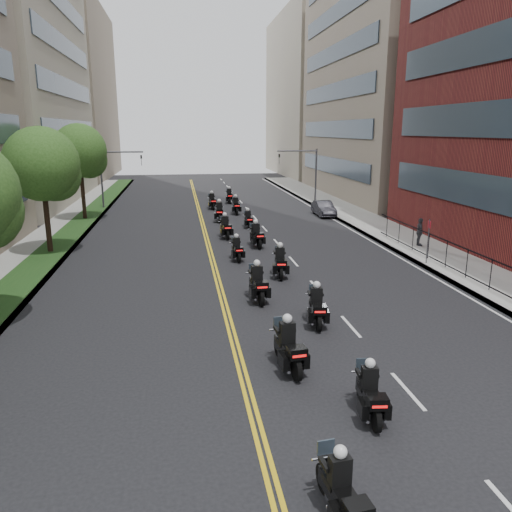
{
  "coord_description": "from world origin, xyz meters",
  "views": [
    {
      "loc": [
        -3.2,
        -7.38,
        7.44
      ],
      "look_at": [
        0.21,
        14.86,
        1.73
      ],
      "focal_mm": 35.0,
      "sensor_mm": 36.0,
      "label": 1
    }
  ],
  "objects_px": {
    "motorcycle_0": "(342,493)",
    "motorcycle_7": "(256,236)",
    "motorcycle_2": "(288,348)",
    "motorcycle_10": "(219,213)",
    "motorcycle_3": "(317,308)",
    "motorcycle_9": "(248,220)",
    "parked_sedan": "(324,208)",
    "motorcycle_6": "(237,250)",
    "motorcycle_1": "(370,394)",
    "motorcycle_13": "(229,196)",
    "motorcycle_4": "(258,285)",
    "motorcycle_8": "(225,228)",
    "motorcycle_12": "(212,202)",
    "motorcycle_11": "(236,206)",
    "motorcycle_5": "(280,263)",
    "pedestrian_c": "(420,232)"
  },
  "relations": [
    {
      "from": "motorcycle_9",
      "to": "motorcycle_8",
      "type": "bearing_deg",
      "value": -122.18
    },
    {
      "from": "motorcycle_3",
      "to": "motorcycle_10",
      "type": "distance_m",
      "value": 23.35
    },
    {
      "from": "motorcycle_3",
      "to": "motorcycle_13",
      "type": "distance_m",
      "value": 33.83
    },
    {
      "from": "motorcycle_7",
      "to": "motorcycle_8",
      "type": "height_order",
      "value": "motorcycle_8"
    },
    {
      "from": "motorcycle_4",
      "to": "motorcycle_7",
      "type": "height_order",
      "value": "motorcycle_4"
    },
    {
      "from": "motorcycle_5",
      "to": "motorcycle_12",
      "type": "xyz_separation_m",
      "value": [
        -1.97,
        23.39,
        -0.02
      ]
    },
    {
      "from": "motorcycle_4",
      "to": "motorcycle_8",
      "type": "relative_size",
      "value": 1.02
    },
    {
      "from": "motorcycle_13",
      "to": "parked_sedan",
      "type": "height_order",
      "value": "motorcycle_13"
    },
    {
      "from": "motorcycle_9",
      "to": "motorcycle_11",
      "type": "bearing_deg",
      "value": 90.15
    },
    {
      "from": "motorcycle_3",
      "to": "motorcycle_6",
      "type": "relative_size",
      "value": 1.1
    },
    {
      "from": "motorcycle_0",
      "to": "motorcycle_11",
      "type": "height_order",
      "value": "motorcycle_11"
    },
    {
      "from": "motorcycle_1",
      "to": "pedestrian_c",
      "type": "height_order",
      "value": "pedestrian_c"
    },
    {
      "from": "motorcycle_4",
      "to": "motorcycle_2",
      "type": "bearing_deg",
      "value": -93.4
    },
    {
      "from": "motorcycle_4",
      "to": "motorcycle_9",
      "type": "distance_m",
      "value": 17.16
    },
    {
      "from": "motorcycle_1",
      "to": "motorcycle_13",
      "type": "xyz_separation_m",
      "value": [
        0.32,
        40.37,
        0.05
      ]
    },
    {
      "from": "motorcycle_2",
      "to": "motorcycle_7",
      "type": "relative_size",
      "value": 1.02
    },
    {
      "from": "pedestrian_c",
      "to": "motorcycle_3",
      "type": "bearing_deg",
      "value": 151.06
    },
    {
      "from": "motorcycle_1",
      "to": "motorcycle_2",
      "type": "xyz_separation_m",
      "value": [
        -1.56,
        2.97,
        0.08
      ]
    },
    {
      "from": "motorcycle_6",
      "to": "motorcycle_7",
      "type": "relative_size",
      "value": 0.87
    },
    {
      "from": "motorcycle_13",
      "to": "parked_sedan",
      "type": "distance_m",
      "value": 11.83
    },
    {
      "from": "motorcycle_3",
      "to": "motorcycle_4",
      "type": "distance_m",
      "value": 3.66
    },
    {
      "from": "motorcycle_8",
      "to": "motorcycle_10",
      "type": "bearing_deg",
      "value": 83.56
    },
    {
      "from": "motorcycle_0",
      "to": "motorcycle_1",
      "type": "relative_size",
      "value": 0.99
    },
    {
      "from": "motorcycle_6",
      "to": "motorcycle_12",
      "type": "relative_size",
      "value": 0.89
    },
    {
      "from": "motorcycle_2",
      "to": "motorcycle_8",
      "type": "xyz_separation_m",
      "value": [
        -0.14,
        20.19,
        -0.0
      ]
    },
    {
      "from": "motorcycle_12",
      "to": "parked_sedan",
      "type": "bearing_deg",
      "value": -34.68
    },
    {
      "from": "motorcycle_3",
      "to": "motorcycle_10",
      "type": "relative_size",
      "value": 0.92
    },
    {
      "from": "motorcycle_8",
      "to": "motorcycle_11",
      "type": "xyz_separation_m",
      "value": [
        1.9,
        10.21,
        -0.02
      ]
    },
    {
      "from": "motorcycle_7",
      "to": "motorcycle_2",
      "type": "bearing_deg",
      "value": -101.8
    },
    {
      "from": "motorcycle_4",
      "to": "motorcycle_11",
      "type": "bearing_deg",
      "value": 82.97
    },
    {
      "from": "motorcycle_4",
      "to": "parked_sedan",
      "type": "xyz_separation_m",
      "value": [
        9.31,
        21.52,
        -0.07
      ]
    },
    {
      "from": "motorcycle_9",
      "to": "parked_sedan",
      "type": "xyz_separation_m",
      "value": [
        7.4,
        4.47,
        0.05
      ]
    },
    {
      "from": "motorcycle_2",
      "to": "motorcycle_5",
      "type": "distance_m",
      "value": 10.43
    },
    {
      "from": "motorcycle_0",
      "to": "motorcycle_2",
      "type": "relative_size",
      "value": 0.88
    },
    {
      "from": "motorcycle_0",
      "to": "motorcycle_8",
      "type": "relative_size",
      "value": 0.88
    },
    {
      "from": "motorcycle_12",
      "to": "pedestrian_c",
      "type": "relative_size",
      "value": 1.32
    },
    {
      "from": "motorcycle_11",
      "to": "parked_sedan",
      "type": "distance_m",
      "value": 7.9
    },
    {
      "from": "motorcycle_0",
      "to": "parked_sedan",
      "type": "height_order",
      "value": "motorcycle_0"
    },
    {
      "from": "motorcycle_0",
      "to": "motorcycle_7",
      "type": "relative_size",
      "value": 0.89
    },
    {
      "from": "motorcycle_11",
      "to": "motorcycle_13",
      "type": "distance_m",
      "value": 7.0
    },
    {
      "from": "motorcycle_0",
      "to": "parked_sedan",
      "type": "bearing_deg",
      "value": 67.89
    },
    {
      "from": "motorcycle_1",
      "to": "motorcycle_8",
      "type": "relative_size",
      "value": 0.89
    },
    {
      "from": "motorcycle_0",
      "to": "motorcycle_11",
      "type": "distance_m",
      "value": 36.88
    },
    {
      "from": "motorcycle_1",
      "to": "motorcycle_10",
      "type": "bearing_deg",
      "value": 99.06
    },
    {
      "from": "motorcycle_3",
      "to": "motorcycle_6",
      "type": "xyz_separation_m",
      "value": [
        -1.95,
        10.37,
        -0.06
      ]
    },
    {
      "from": "motorcycle_6",
      "to": "motorcycle_4",
      "type": "bearing_deg",
      "value": -93.05
    },
    {
      "from": "motorcycle_10",
      "to": "motorcycle_3",
      "type": "bearing_deg",
      "value": -81.49
    },
    {
      "from": "motorcycle_9",
      "to": "motorcycle_13",
      "type": "distance_m",
      "value": 13.62
    },
    {
      "from": "motorcycle_0",
      "to": "motorcycle_6",
      "type": "bearing_deg",
      "value": 82.7
    },
    {
      "from": "motorcycle_5",
      "to": "motorcycle_12",
      "type": "height_order",
      "value": "motorcycle_5"
    }
  ]
}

